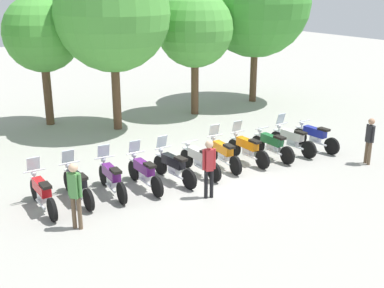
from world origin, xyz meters
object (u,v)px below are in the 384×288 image
(motorcycle_0, at_px, (42,192))
(motorcycle_9, at_px, (292,139))
(motorcycle_4, at_px, (173,166))
(motorcycle_10, at_px, (315,136))
(motorcycle_7, at_px, (247,148))
(tree_4, at_px, (256,3))
(motorcycle_8, at_px, (272,144))
(person_1, at_px, (209,164))
(tree_3, at_px, (195,29))
(motorcycle_5, at_px, (199,160))
(tree_1, at_px, (42,34))
(motorcycle_2, at_px, (111,177))
(person_0, at_px, (370,138))
(person_2, at_px, (75,191))
(motorcycle_1, at_px, (77,184))
(motorcycle_6, at_px, (223,153))
(motorcycle_3, at_px, (144,172))
(tree_2, at_px, (112,14))

(motorcycle_0, relative_size, motorcycle_9, 1.00)
(motorcycle_4, relative_size, motorcycle_10, 1.00)
(motorcycle_7, bearing_deg, tree_4, -40.81)
(motorcycle_8, height_order, tree_4, tree_4)
(motorcycle_9, height_order, person_1, person_1)
(motorcycle_0, height_order, tree_3, tree_3)
(motorcycle_5, distance_m, motorcycle_8, 3.06)
(tree_1, bearing_deg, motorcycle_2, -93.09)
(person_0, bearing_deg, person_1, 7.48)
(person_2, bearing_deg, motorcycle_5, -21.57)
(person_2, relative_size, tree_4, 0.23)
(motorcycle_1, bearing_deg, tree_3, -52.57)
(motorcycle_6, height_order, tree_3, tree_3)
(motorcycle_3, bearing_deg, motorcycle_9, -89.52)
(motorcycle_2, relative_size, motorcycle_3, 1.00)
(motorcycle_2, bearing_deg, motorcycle_6, -85.86)
(motorcycle_8, bearing_deg, motorcycle_4, 89.80)
(tree_1, bearing_deg, motorcycle_4, -79.72)
(tree_4, bearing_deg, tree_1, 174.75)
(motorcycle_4, height_order, tree_1, tree_1)
(tree_2, bearing_deg, motorcycle_7, -69.57)
(motorcycle_6, distance_m, person_1, 2.64)
(motorcycle_5, xyz_separation_m, person_2, (-4.63, -1.63, 0.55))
(motorcycle_1, distance_m, person_2, 1.82)
(motorcycle_3, bearing_deg, motorcycle_8, -90.02)
(motorcycle_3, xyz_separation_m, person_0, (7.56, -2.05, 0.43))
(motorcycle_2, height_order, tree_3, tree_3)
(motorcycle_7, bearing_deg, motorcycle_8, -97.70)
(motorcycle_1, relative_size, motorcycle_8, 1.00)
(motorcycle_6, relative_size, motorcycle_8, 1.00)
(motorcycle_8, height_order, motorcycle_9, motorcycle_9)
(motorcycle_1, xyz_separation_m, tree_2, (3.81, 6.30, 4.30))
(tree_3, bearing_deg, tree_1, 165.41)
(motorcycle_5, bearing_deg, motorcycle_7, -90.25)
(tree_2, bearing_deg, motorcycle_5, -87.57)
(motorcycle_4, bearing_deg, person_0, -114.82)
(motorcycle_0, bearing_deg, person_1, -113.58)
(motorcycle_10, relative_size, tree_4, 0.28)
(motorcycle_8, bearing_deg, motorcycle_10, -93.66)
(motorcycle_9, distance_m, tree_1, 11.31)
(motorcycle_1, xyz_separation_m, motorcycle_9, (8.16, 0.08, 0.00))
(motorcycle_5, distance_m, motorcycle_7, 2.05)
(motorcycle_6, height_order, tree_1, tree_1)
(motorcycle_1, relative_size, person_1, 1.25)
(tree_4, bearing_deg, motorcycle_3, -142.52)
(motorcycle_1, bearing_deg, motorcycle_3, -96.95)
(motorcycle_3, bearing_deg, motorcycle_10, -90.93)
(person_0, height_order, tree_3, tree_3)
(motorcycle_3, height_order, motorcycle_9, same)
(tree_2, bearing_deg, person_0, -55.75)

